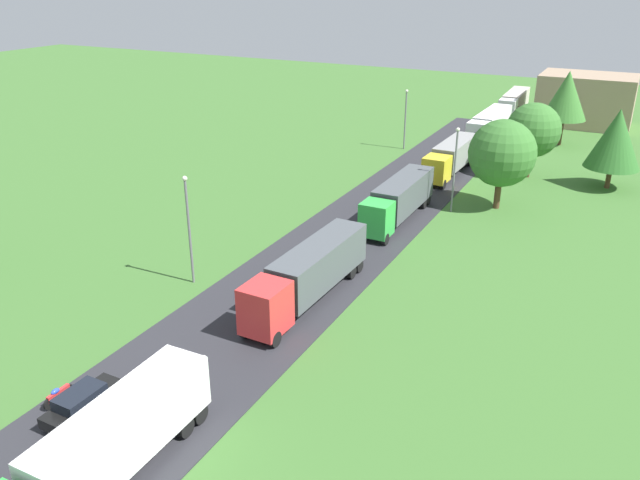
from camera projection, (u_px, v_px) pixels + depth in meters
road at (208, 354)px, 37.57m from camera, size 10.00×140.00×0.06m
lane_marking_centre at (162, 391)px, 34.19m from camera, size 0.16×120.43×0.01m
truck_lead at (103, 449)px, 27.19m from camera, size 2.59×12.40×3.49m
truck_second at (309, 273)px, 42.70m from camera, size 2.82×13.20×3.64m
truck_third at (399, 199)px, 56.60m from camera, size 2.51×12.25×3.59m
truck_fourth at (451, 156)px, 69.70m from camera, size 2.77×12.23×3.40m
truck_fifth at (489, 124)px, 83.41m from camera, size 2.83×13.61×3.62m
truck_sixth at (514, 102)px, 97.58m from camera, size 2.80×13.13×3.47m
car_second at (83, 402)px, 32.08m from camera, size 1.77×4.37×1.52m
motorcycle_courier at (58, 394)px, 33.15m from camera, size 0.28×1.94×0.91m
lamppost_second at (189, 225)px, 44.43m from camera, size 0.36×0.36×8.08m
lamppost_third at (455, 166)px, 57.88m from camera, size 0.36×0.36×7.99m
lamppost_fourth at (405, 116)px, 78.69m from camera, size 0.36×0.36×7.42m
tree_birch at (616, 139)px, 64.01m from camera, size 5.48×5.48×8.24m
tree_pine at (533, 130)px, 67.47m from camera, size 5.80×5.80×8.10m
tree_elm at (502, 153)px, 58.41m from camera, size 6.22×6.22×8.48m
tree_ash at (567, 95)px, 79.59m from camera, size 5.48×5.48×9.39m
distant_building at (586, 100)px, 91.43m from camera, size 12.87×9.06×7.16m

